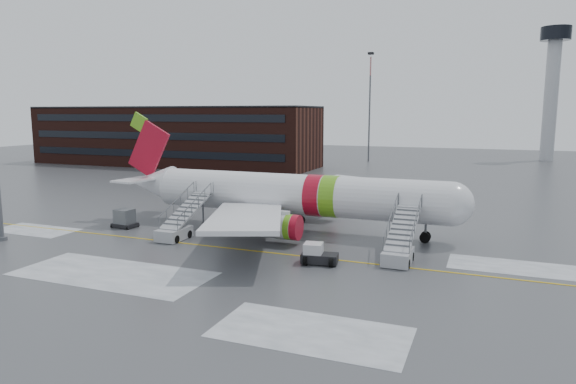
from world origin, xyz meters
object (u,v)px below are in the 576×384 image
at_px(airliner, 286,194).
at_px(uld_container, 125,219).
at_px(pushback_tug, 317,255).
at_px(airstair_fwd, 400,247).
at_px(airstair_aft, 179,226).

xyz_separation_m(airliner, uld_container, (-15.07, -4.90, -2.58)).
bearing_deg(pushback_tug, airliner, 123.48).
bearing_deg(airstair_fwd, pushback_tug, -152.17).
height_order(airliner, pushback_tug, airliner).
bearing_deg(airstair_fwd, airstair_aft, 180.00).
relative_size(airliner, airstair_aft, 4.55).
bearing_deg(pushback_tug, airstair_aft, 168.21).
height_order(airstair_aft, uld_container, airstair_aft).
bearing_deg(uld_container, pushback_tug, -12.10).
xyz_separation_m(airstair_fwd, pushback_tug, (-5.56, -2.94, -0.39)).
bearing_deg(airliner, uld_container, -161.99).
height_order(airstair_fwd, airstair_aft, same).
distance_m(airstair_aft, pushback_tug, 14.37).
bearing_deg(uld_container, airstair_aft, -12.68).
height_order(airstair_fwd, uld_container, airstair_fwd).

